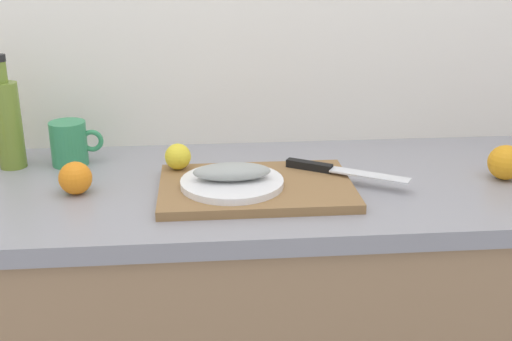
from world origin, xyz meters
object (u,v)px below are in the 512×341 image
Objects in this scene: chef_knife at (331,169)px; cutting_board at (256,188)px; fish_fillet at (232,172)px; olive_oil_bottle at (8,123)px; lemon_0 at (178,157)px; orange_0 at (506,162)px; coffee_mug_1 at (70,143)px; white_plate at (232,183)px.

cutting_board is at bearing -132.24° from chef_knife.
fish_fillet is 0.57m from olive_oil_bottle.
fish_fillet is at bearing -45.36° from lemon_0.
lemon_0 reaches higher than cutting_board.
orange_0 is at bearing 27.99° from chef_knife.
cutting_board is 0.07m from fish_fillet.
olive_oil_bottle is at bearing 165.12° from lemon_0.
coffee_mug_1 reaches higher than orange_0.
fish_fillet is at bearing -133.32° from chef_knife.
fish_fillet is 0.61× the size of olive_oil_bottle.
white_plate is 0.82× the size of olive_oil_bottle.
orange_0 reaches higher than chef_knife.
lemon_0 is 0.29m from coffee_mug_1.
white_plate is 0.24m from chef_knife.
lemon_0 is at bearing -14.88° from olive_oil_bottle.
olive_oil_bottle is (-0.52, 0.23, 0.06)m from fish_fillet.
white_plate is 1.33× the size of fish_fillet.
lemon_0 is at bearing -158.01° from chef_knife.
chef_knife is (0.23, 0.06, -0.02)m from fish_fillet.
orange_0 is (0.58, 0.03, 0.03)m from cutting_board.
lemon_0 is at bearing 134.64° from white_plate.
coffee_mug_1 is at bearing 156.96° from lemon_0.
lemon_0 is 0.76m from orange_0.
olive_oil_bottle reaches higher than chef_knife.
orange_0 reaches higher than white_plate.
lemon_0 is (-0.12, 0.12, -0.00)m from fish_fillet.
coffee_mug_1 is (0.14, 0.01, -0.06)m from olive_oil_bottle.
chef_knife is 0.41m from orange_0.
coffee_mug_1 is (-0.44, 0.22, 0.04)m from cutting_board.
cutting_board is 0.21m from lemon_0.
olive_oil_bottle is 0.15m from coffee_mug_1.
white_plate is at bearing -168.24° from cutting_board.
coffee_mug_1 is at bearing 148.74° from fish_fillet.
lemon_0 is at bearing -23.04° from coffee_mug_1.
lemon_0 is 0.47× the size of coffee_mug_1.
orange_0 is (1.16, -0.19, -0.07)m from olive_oil_bottle.
coffee_mug_1 is at bearing 2.35° from olive_oil_bottle.
olive_oil_bottle is at bearing -177.65° from coffee_mug_1.
lemon_0 is at bearing 147.57° from cutting_board.
orange_0 is at bearing -6.07° from lemon_0.
cutting_board is at bearing -26.93° from coffee_mug_1.
chef_knife reaches higher than cutting_board.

